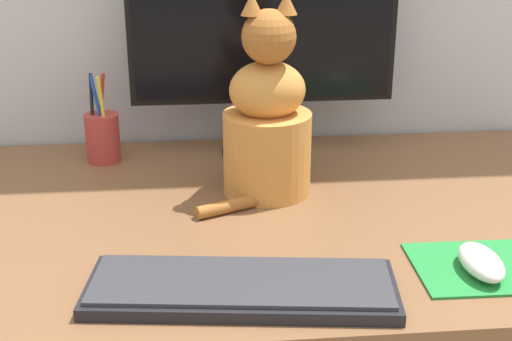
{
  "coord_description": "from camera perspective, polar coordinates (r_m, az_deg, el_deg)",
  "views": [
    {
      "loc": [
        -0.12,
        -1.1,
        1.24
      ],
      "look_at": [
        -0.02,
        -0.09,
        0.83
      ],
      "focal_mm": 50.0,
      "sensor_mm": 36.0,
      "label": 1
    }
  ],
  "objects": [
    {
      "name": "computer_mouse_right",
      "position": [
        1.07,
        17.57,
        -6.99
      ],
      "size": [
        0.06,
        0.11,
        0.03
      ],
      "color": "white",
      "rests_on": "mousepad_right"
    },
    {
      "name": "monitor",
      "position": [
        1.42,
        0.57,
        10.39
      ],
      "size": [
        0.53,
        0.17,
        0.41
      ],
      "color": "black",
      "rests_on": "desk"
    },
    {
      "name": "desk",
      "position": [
        1.27,
        0.61,
        -7.07
      ],
      "size": [
        1.26,
        0.76,
        0.72
      ],
      "color": "brown",
      "rests_on": "ground_plane"
    },
    {
      "name": "cat",
      "position": [
        1.25,
        0.89,
        3.91
      ],
      "size": [
        0.22,
        0.2,
        0.36
      ],
      "rotation": [
        0.0,
        0.0,
        0.06
      ],
      "color": "#D6893D",
      "rests_on": "desk"
    },
    {
      "name": "keyboard",
      "position": [
        0.98,
        -1.17,
        -9.34
      ],
      "size": [
        0.43,
        0.2,
        0.02
      ],
      "rotation": [
        0.0,
        0.0,
        -0.12
      ],
      "color": "black",
      "rests_on": "desk"
    },
    {
      "name": "pen_cup",
      "position": [
        1.46,
        -12.17,
        2.7
      ],
      "size": [
        0.07,
        0.07,
        0.18
      ],
      "color": "#B23833",
      "rests_on": "desk"
    },
    {
      "name": "mousepad_right",
      "position": [
        1.09,
        17.19,
        -7.41
      ],
      "size": [
        0.18,
        0.16,
        0.0
      ],
      "rotation": [
        0.0,
        0.0,
        -0.02
      ],
      "color": "#238438",
      "rests_on": "desk"
    }
  ]
}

